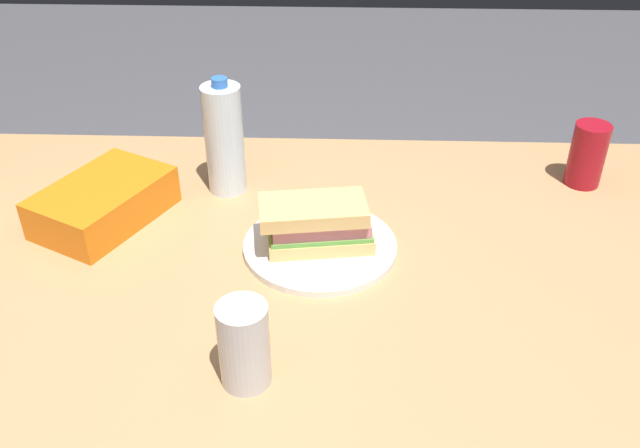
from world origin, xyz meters
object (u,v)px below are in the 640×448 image
at_px(paper_plate, 320,246).
at_px(chip_bag, 104,202).
at_px(soda_can_red, 587,155).
at_px(sandwich, 318,223).
at_px(water_bottle_spare, 224,139).
at_px(soda_can_silver, 244,345).
at_px(dining_table, 283,327).

relative_size(paper_plate, chip_bag, 1.10).
bearing_deg(paper_plate, soda_can_red, -154.56).
height_order(paper_plate, sandwich, sandwich).
distance_m(soda_can_red, water_bottle_spare, 0.68).
bearing_deg(soda_can_red, soda_can_silver, 42.39).
distance_m(soda_can_red, soda_can_silver, 0.78).
bearing_deg(dining_table, chip_bag, -29.31).
xyz_separation_m(soda_can_red, water_bottle_spare, (0.67, 0.04, 0.04)).
xyz_separation_m(soda_can_red, chip_bag, (0.87, 0.16, -0.03)).
relative_size(chip_bag, water_bottle_spare, 1.04).
bearing_deg(chip_bag, soda_can_red, -52.71).
bearing_deg(chip_bag, water_bottle_spare, -33.53).
distance_m(paper_plate, soda_can_red, 0.55).
height_order(dining_table, water_bottle_spare, water_bottle_spare).
distance_m(soda_can_red, chip_bag, 0.89).
xyz_separation_m(chip_bag, soda_can_silver, (-0.29, 0.37, 0.03)).
xyz_separation_m(sandwich, soda_can_red, (-0.50, -0.24, 0.01)).
height_order(paper_plate, water_bottle_spare, water_bottle_spare).
bearing_deg(sandwich, dining_table, 63.53).
relative_size(sandwich, chip_bag, 0.84).
distance_m(dining_table, paper_plate, 0.15).
height_order(dining_table, chip_bag, chip_bag).
height_order(soda_can_red, chip_bag, soda_can_red).
distance_m(sandwich, soda_can_red, 0.55).
relative_size(dining_table, paper_plate, 7.09).
bearing_deg(dining_table, water_bottle_spare, -66.96).
bearing_deg(soda_can_silver, water_bottle_spare, -78.89).
height_order(dining_table, sandwich, sandwich).
bearing_deg(soda_can_red, water_bottle_spare, 3.83).
bearing_deg(paper_plate, chip_bag, -11.44).
distance_m(sandwich, chip_bag, 0.38).
xyz_separation_m(dining_table, soda_can_silver, (0.03, 0.19, 0.14)).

